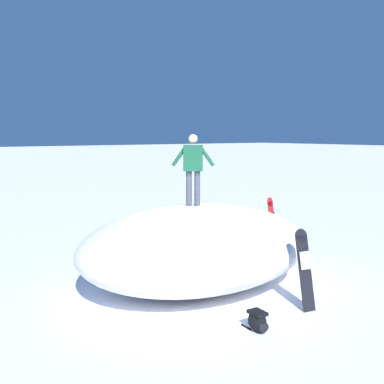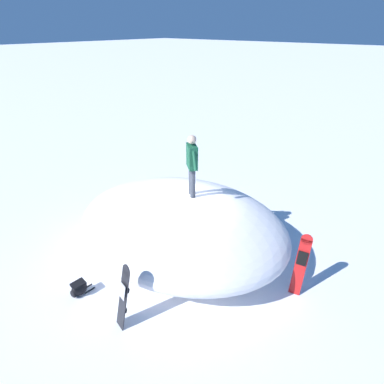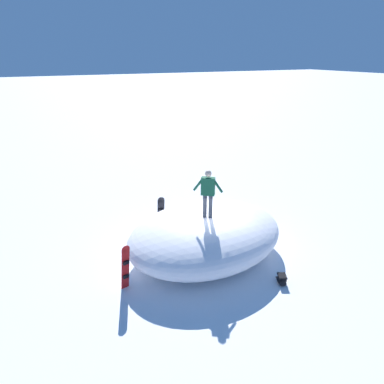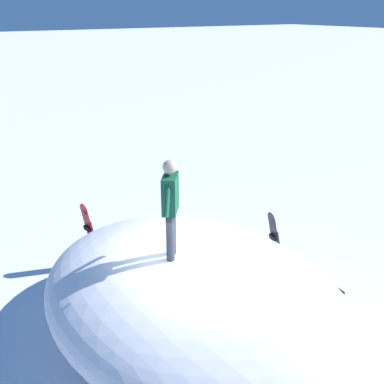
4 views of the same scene
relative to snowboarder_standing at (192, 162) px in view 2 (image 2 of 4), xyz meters
name	(u,v)px [view 2 (image 2 of 4)]	position (x,y,z in m)	size (l,w,h in m)	color
ground	(178,252)	(0.13, 0.49, -2.77)	(240.00, 240.00, 0.00)	white
snow_mound	(181,225)	(0.12, 0.33, -1.88)	(6.11, 4.71, 1.78)	white
snowboarder_standing	(192,162)	(0.00, 0.00, 0.00)	(0.87, 0.71, 1.71)	#333842
snowboard_primary_upright	(301,264)	(-3.12, -0.37, -1.90)	(0.33, 0.34, 1.68)	red
snowboard_secondary_upright	(124,296)	(-0.60, 2.98, -1.94)	(0.36, 0.44, 1.61)	black
backpack_near	(79,288)	(0.93, 3.24, -2.58)	(0.32, 0.59, 0.38)	black
backpack_far	(200,195)	(1.55, -2.33, -2.60)	(0.49, 0.65, 0.33)	black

